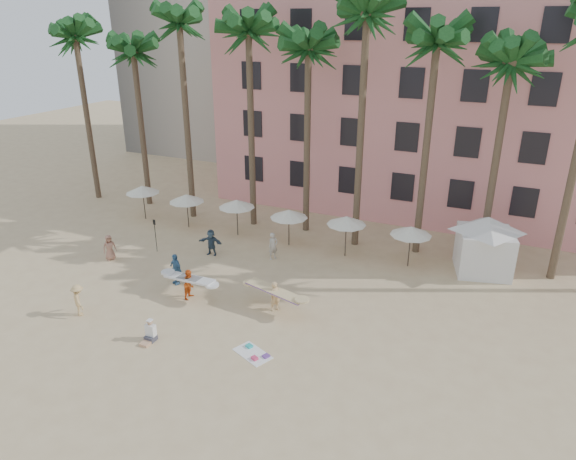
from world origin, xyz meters
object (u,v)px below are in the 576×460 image
(carrier_yellow, at_px, (275,294))
(carrier_white, at_px, (190,283))
(pink_hotel, at_px, (454,104))
(cabana, at_px, (486,240))

(carrier_yellow, height_order, carrier_white, carrier_white)
(pink_hotel, bearing_deg, carrier_white, -114.27)
(carrier_white, bearing_deg, pink_hotel, 65.73)
(pink_hotel, height_order, carrier_yellow, pink_hotel)
(carrier_yellow, xyz_separation_m, carrier_white, (-4.79, -0.70, -0.04))
(cabana, xyz_separation_m, carrier_white, (-14.17, -9.87, -1.16))
(pink_hotel, distance_m, cabana, 14.27)
(cabana, distance_m, carrier_yellow, 13.16)
(pink_hotel, xyz_separation_m, cabana, (4.18, -12.29, -5.93))
(pink_hotel, xyz_separation_m, carrier_white, (-9.99, -22.16, -7.10))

